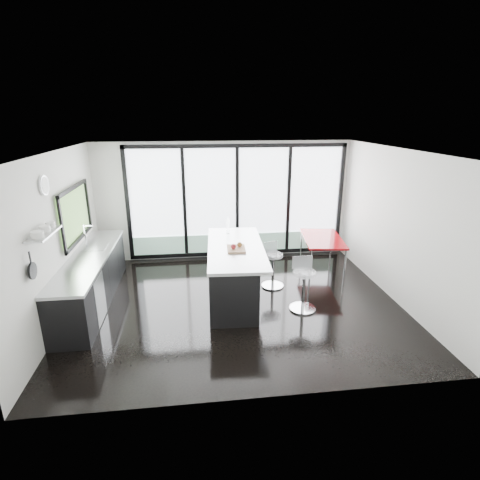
{
  "coord_description": "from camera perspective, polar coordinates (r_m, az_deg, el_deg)",
  "views": [
    {
      "loc": [
        -0.71,
        -6.25,
        3.37
      ],
      "look_at": [
        0.1,
        0.3,
        1.15
      ],
      "focal_mm": 28.0,
      "sensor_mm": 36.0,
      "label": 1
    }
  ],
  "objects": [
    {
      "name": "floor",
      "position": [
        7.13,
        -0.51,
        -9.59
      ],
      "size": [
        6.0,
        5.0,
        0.0
      ],
      "primitive_type": "cube",
      "color": "black",
      "rests_on": "ground"
    },
    {
      "name": "ceiling",
      "position": [
        6.31,
        -0.58,
        13.42
      ],
      "size": [
        6.0,
        5.0,
        0.0
      ],
      "primitive_type": "cube",
      "color": "white",
      "rests_on": "wall_back"
    },
    {
      "name": "wall_back",
      "position": [
        9.02,
        -0.62,
        5.12
      ],
      "size": [
        6.0,
        0.09,
        2.8
      ],
      "color": "silver",
      "rests_on": "ground"
    },
    {
      "name": "wall_front",
      "position": [
        4.29,
        3.32,
        -8.73
      ],
      "size": [
        6.0,
        0.0,
        2.8
      ],
      "primitive_type": "cube",
      "color": "silver",
      "rests_on": "ground"
    },
    {
      "name": "wall_left",
      "position": [
        7.13,
        -25.31,
        2.1
      ],
      "size": [
        0.26,
        5.0,
        2.8
      ],
      "color": "silver",
      "rests_on": "ground"
    },
    {
      "name": "wall_right",
      "position": [
        7.53,
        22.79,
        1.95
      ],
      "size": [
        0.0,
        5.0,
        2.8
      ],
      "primitive_type": "cube",
      "color": "silver",
      "rests_on": "ground"
    },
    {
      "name": "counter_cabinets",
      "position": [
        7.51,
        -21.69,
        -5.56
      ],
      "size": [
        0.69,
        3.24,
        1.36
      ],
      "color": "black",
      "rests_on": "floor"
    },
    {
      "name": "island",
      "position": [
        7.21,
        -1.29,
        -4.73
      ],
      "size": [
        1.17,
        2.53,
        1.32
      ],
      "color": "black",
      "rests_on": "floor"
    },
    {
      "name": "bar_stool_near",
      "position": [
        6.85,
        9.65,
        -7.6
      ],
      "size": [
        0.47,
        0.47,
        0.75
      ],
      "primitive_type": "cylinder",
      "rotation": [
        0.0,
        0.0,
        0.0
      ],
      "color": "silver",
      "rests_on": "floor"
    },
    {
      "name": "bar_stool_far",
      "position": [
        7.66,
        5.05,
        -4.63
      ],
      "size": [
        0.57,
        0.57,
        0.72
      ],
      "primitive_type": "cylinder",
      "rotation": [
        0.0,
        0.0,
        0.32
      ],
      "color": "silver",
      "rests_on": "floor"
    },
    {
      "name": "red_table",
      "position": [
        8.63,
        12.3,
        -2.1
      ],
      "size": [
        1.01,
        1.54,
        0.77
      ],
      "primitive_type": "cube",
      "rotation": [
        0.0,
        0.0,
        -0.14
      ],
      "color": "maroon",
      "rests_on": "floor"
    }
  ]
}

